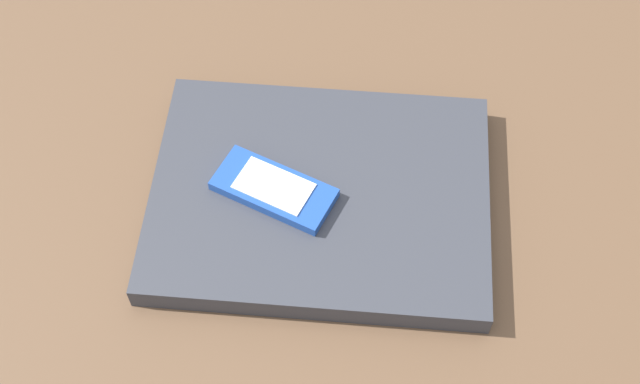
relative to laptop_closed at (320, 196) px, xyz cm
name	(u,v)px	position (x,y,z in cm)	size (l,w,h in cm)	color
desk_surface	(252,161)	(6.89, -5.93, -2.75)	(120.00, 80.00, 3.00)	brown
laptop_closed	(320,196)	(0.00, 0.00, 0.00)	(31.31, 24.15, 2.50)	#33353D
cell_phone_on_laptop	(274,189)	(4.24, 0.40, 1.81)	(12.11, 9.44, 1.18)	#1E479E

